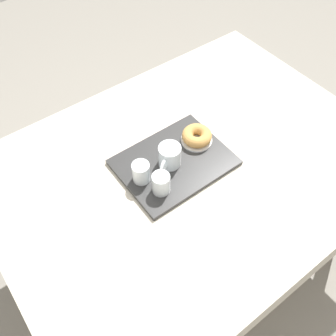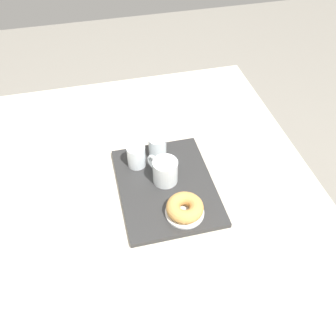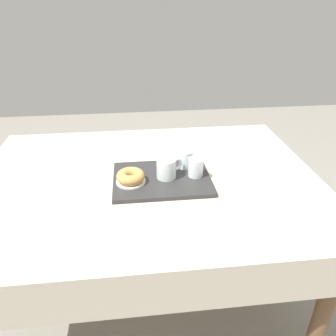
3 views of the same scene
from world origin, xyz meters
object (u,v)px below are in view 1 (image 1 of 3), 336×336
at_px(dining_table, 191,176).
at_px(water_glass_near, 141,173).
at_px(water_glass_far, 161,184).
at_px(donut_plate_left, 196,140).
at_px(sugar_donut_left, 197,136).
at_px(serving_tray, 174,162).
at_px(tea_mug_left, 169,157).

distance_m(dining_table, water_glass_near, 0.24).
bearing_deg(water_glass_far, donut_plate_left, 23.02).
relative_size(dining_table, sugar_donut_left, 12.79).
bearing_deg(water_glass_far, serving_tray, 33.77).
height_order(serving_tray, water_glass_far, water_glass_far).
distance_m(dining_table, serving_tray, 0.11).
bearing_deg(water_glass_far, dining_table, 13.60).
distance_m(tea_mug_left, water_glass_near, 0.12).
xyz_separation_m(serving_tray, water_glass_near, (-0.14, 0.00, 0.04)).
bearing_deg(donut_plate_left, tea_mug_left, -169.92).
bearing_deg(water_glass_far, sugar_donut_left, 23.02).
bearing_deg(serving_tray, tea_mug_left, 179.45).
bearing_deg(water_glass_near, serving_tray, -1.23).
bearing_deg(donut_plate_left, serving_tray, -168.23).
height_order(water_glass_far, sugar_donut_left, water_glass_far).
relative_size(tea_mug_left, sugar_donut_left, 1.02).
xyz_separation_m(serving_tray, water_glass_far, (-0.11, -0.07, 0.04)).
relative_size(water_glass_near, sugar_donut_left, 0.69).
bearing_deg(water_glass_far, tea_mug_left, 39.44).
relative_size(serving_tray, donut_plate_left, 3.35).
bearing_deg(dining_table, sugar_donut_left, 40.63).
bearing_deg(dining_table, water_glass_far, -166.40).
height_order(dining_table, serving_tray, serving_tray).
xyz_separation_m(dining_table, water_glass_near, (-0.19, 0.04, 0.14)).
xyz_separation_m(water_glass_far, sugar_donut_left, (0.24, 0.10, -0.01)).
relative_size(serving_tray, water_glass_far, 5.14).
xyz_separation_m(serving_tray, sugar_donut_left, (0.13, 0.03, 0.04)).
height_order(dining_table, donut_plate_left, donut_plate_left).
xyz_separation_m(serving_tray, donut_plate_left, (0.13, 0.03, 0.01)).
bearing_deg(water_glass_near, dining_table, -10.89).
distance_m(water_glass_far, donut_plate_left, 0.26).
bearing_deg(tea_mug_left, water_glass_far, -140.56).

